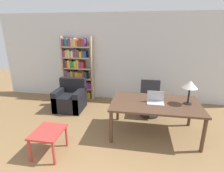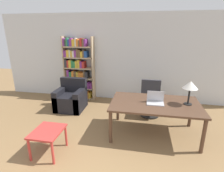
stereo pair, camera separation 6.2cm
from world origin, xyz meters
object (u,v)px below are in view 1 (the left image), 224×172
object	(u,v)px
office_chair	(150,99)
table_lamp	(190,85)
armchair	(70,99)
laptop	(155,100)
desk	(155,106)
bookshelf	(77,71)
side_table_blue	(48,135)

from	to	relation	value
office_chair	table_lamp	bearing A→B (deg)	-52.15
table_lamp	office_chair	distance (m)	1.36
armchair	laptop	bearing A→B (deg)	-21.85
desk	office_chair	bearing A→B (deg)	93.64
laptop	bookshelf	world-z (taller)	bookshelf
side_table_blue	bookshelf	bearing A→B (deg)	99.50
laptop	desk	bearing A→B (deg)	80.29
office_chair	armchair	bearing A→B (deg)	-178.41
desk	office_chair	distance (m)	0.99
side_table_blue	armchair	xyz separation A→B (m)	(-0.38, 1.90, -0.10)
table_lamp	bookshelf	xyz separation A→B (m)	(-3.03, 1.72, -0.19)
desk	armchair	size ratio (longest dim) A/B	2.14
desk	bookshelf	bearing A→B (deg)	143.36
table_lamp	armchair	size ratio (longest dim) A/B	0.57
table_lamp	bookshelf	distance (m)	3.49
table_lamp	side_table_blue	bearing A→B (deg)	-157.85
table_lamp	office_chair	xyz separation A→B (m)	(-0.71, 0.92, -0.70)
desk	laptop	size ratio (longest dim) A/B	5.31
laptop	office_chair	size ratio (longest dim) A/B	0.37
laptop	office_chair	world-z (taller)	laptop
laptop	side_table_blue	xyz separation A→B (m)	(-1.91, -0.98, -0.40)
laptop	side_table_blue	distance (m)	2.19
laptop	office_chair	xyz separation A→B (m)	(-0.06, 0.98, -0.36)
side_table_blue	bookshelf	size ratio (longest dim) A/B	0.29
side_table_blue	armchair	world-z (taller)	armchair
table_lamp	armchair	world-z (taller)	table_lamp
table_lamp	armchair	xyz separation A→B (m)	(-2.94, 0.86, -0.84)
laptop	table_lamp	xyz separation A→B (m)	(0.66, 0.06, 0.34)
armchair	bookshelf	world-z (taller)	bookshelf
office_chair	armchair	world-z (taller)	office_chair
office_chair	armchair	distance (m)	2.24
laptop	side_table_blue	world-z (taller)	laptop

